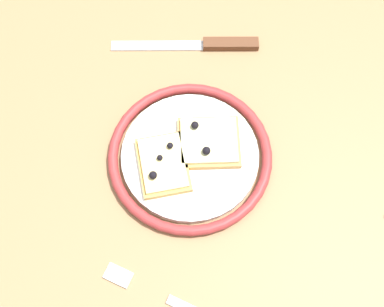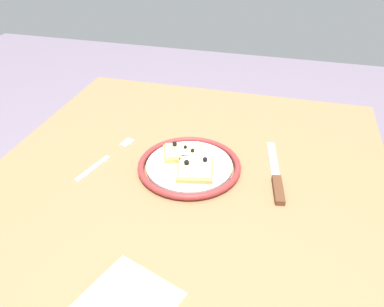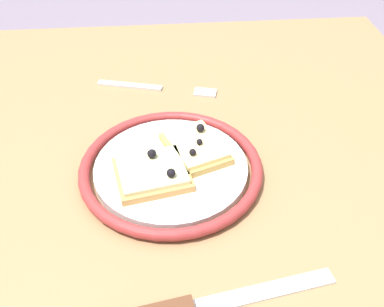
% 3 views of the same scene
% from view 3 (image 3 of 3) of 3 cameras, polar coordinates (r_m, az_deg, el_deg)
% --- Properties ---
extents(dining_table, '(0.91, 0.92, 0.77)m').
position_cam_3_polar(dining_table, '(0.67, -3.80, -8.93)').
color(dining_table, '#936D47').
rests_on(dining_table, ground_plane).
extents(plate, '(0.24, 0.24, 0.02)m').
position_cam_3_polar(plate, '(0.59, -2.71, -1.71)').
color(plate, white).
rests_on(plate, dining_table).
extents(pizza_slice_near, '(0.11, 0.10, 0.03)m').
position_cam_3_polar(pizza_slice_near, '(0.60, 0.45, 0.86)').
color(pizza_slice_near, tan).
rests_on(pizza_slice_near, plate).
extents(pizza_slice_far, '(0.10, 0.10, 0.03)m').
position_cam_3_polar(pizza_slice_far, '(0.56, -5.08, -2.45)').
color(pizza_slice_far, tan).
rests_on(pizza_slice_far, plate).
extents(fork, '(0.07, 0.20, 0.00)m').
position_cam_3_polar(fork, '(0.75, -4.39, 8.32)').
color(fork, silver).
rests_on(fork, dining_table).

